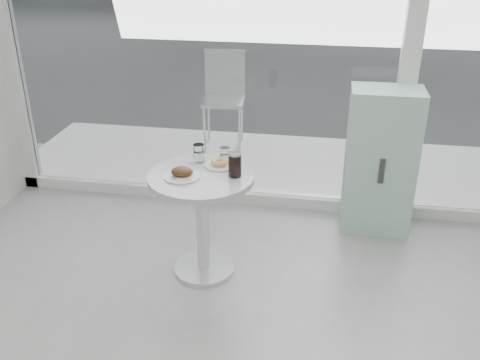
% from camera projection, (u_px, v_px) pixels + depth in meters
% --- Properties ---
extents(room_shell, '(6.00, 6.00, 6.00)m').
position_uv_depth(room_shell, '(119.00, 205.00, 0.82)').
color(room_shell, silver).
rests_on(room_shell, ground).
extents(storefront, '(5.00, 0.14, 3.00)m').
position_uv_depth(storefront, '(305.00, 7.00, 4.06)').
color(storefront, white).
rests_on(storefront, ground).
extents(main_table, '(0.72, 0.72, 0.77)m').
position_uv_depth(main_table, '(202.00, 203.00, 3.67)').
color(main_table, silver).
rests_on(main_table, ground).
extents(patio_deck, '(5.60, 1.60, 0.05)m').
position_uv_depth(patio_deck, '(294.00, 166.00, 5.51)').
color(patio_deck, white).
rests_on(patio_deck, ground).
extents(street, '(40.00, 24.00, 0.00)m').
position_uv_depth(street, '(326.00, 5.00, 16.34)').
color(street, '#323232').
rests_on(street, ground).
extents(mint_cabinet, '(0.54, 0.38, 1.18)m').
position_uv_depth(mint_cabinet, '(380.00, 161.00, 4.23)').
color(mint_cabinet, '#88AD9D').
rests_on(mint_cabinet, ground).
extents(patio_chair, '(0.48, 0.48, 1.02)m').
position_uv_depth(patio_chair, '(224.00, 92.00, 5.79)').
color(patio_chair, silver).
rests_on(patio_chair, patio_deck).
extents(plate_fritter, '(0.24, 0.24, 0.07)m').
position_uv_depth(plate_fritter, '(183.00, 173.00, 3.53)').
color(plate_fritter, silver).
rests_on(plate_fritter, main_table).
extents(plate_donut, '(0.20, 0.20, 0.05)m').
position_uv_depth(plate_donut, '(220.00, 164.00, 3.69)').
color(plate_donut, silver).
rests_on(plate_donut, main_table).
extents(water_tumbler_a, '(0.08, 0.08, 0.13)m').
position_uv_depth(water_tumbler_a, '(199.00, 154.00, 3.75)').
color(water_tumbler_a, white).
rests_on(water_tumbler_a, main_table).
extents(water_tumbler_b, '(0.07, 0.07, 0.11)m').
position_uv_depth(water_tumbler_b, '(225.00, 156.00, 3.74)').
color(water_tumbler_b, white).
rests_on(water_tumbler_b, main_table).
extents(cola_glass, '(0.09, 0.09, 0.17)m').
position_uv_depth(cola_glass, '(235.00, 165.00, 3.52)').
color(cola_glass, white).
rests_on(cola_glass, main_table).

